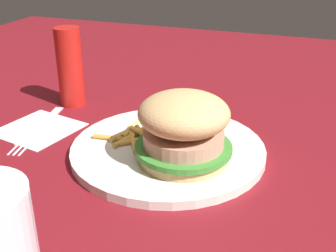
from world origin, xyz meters
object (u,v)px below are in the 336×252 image
at_px(napkin, 39,129).
at_px(ketchup_bottle, 70,67).
at_px(sandwich, 184,128).
at_px(fries_pile, 136,135).
at_px(fork, 38,128).
at_px(plate, 168,149).

bearing_deg(napkin, ketchup_bottle, -177.53).
distance_m(sandwich, napkin, 0.26).
bearing_deg(fries_pile, fork, -88.35).
bearing_deg(fries_pile, plate, 82.99).
height_order(napkin, fork, fork).
relative_size(sandwich, fries_pile, 1.18).
bearing_deg(ketchup_bottle, fork, 2.60).
bearing_deg(ketchup_bottle, fries_pile, 58.00).
distance_m(fork, ketchup_bottle, 0.13).
height_order(sandwich, napkin, sandwich).
height_order(sandwich, fries_pile, sandwich).
bearing_deg(ketchup_bottle, napkin, 2.47).
bearing_deg(plate, fork, -90.39).
height_order(napkin, ketchup_bottle, ketchup_bottle).
xyz_separation_m(plate, ketchup_bottle, (-0.11, -0.22, 0.06)).
bearing_deg(fork, sandwich, 83.00).
bearing_deg(plate, fries_pile, -97.01).
bearing_deg(fries_pile, napkin, -88.89).
relative_size(napkin, ketchup_bottle, 0.81).
distance_m(plate, fries_pile, 0.05).
distance_m(sandwich, fork, 0.26).
xyz_separation_m(napkin, fork, (0.00, 0.00, 0.00)).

